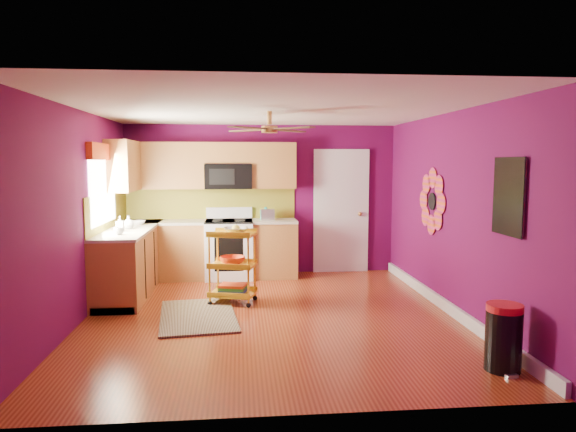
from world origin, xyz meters
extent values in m
plane|color=maroon|center=(0.00, 0.00, 0.00)|extent=(5.00, 5.00, 0.00)
cube|color=#5A0A44|center=(0.00, 2.50, 1.25)|extent=(4.50, 0.04, 2.50)
cube|color=#5A0A44|center=(0.00, -2.50, 1.25)|extent=(4.50, 0.04, 2.50)
cube|color=#5A0A44|center=(-2.25, 0.00, 1.25)|extent=(0.04, 5.00, 2.50)
cube|color=#5A0A44|center=(2.25, 0.00, 1.25)|extent=(0.04, 5.00, 2.50)
cube|color=silver|center=(0.00, 0.00, 2.50)|extent=(4.50, 5.00, 0.04)
cube|color=white|center=(2.22, 0.00, 0.07)|extent=(0.05, 4.90, 0.14)
cube|color=brown|center=(-1.95, 1.35, 0.45)|extent=(0.60, 2.30, 0.90)
cube|color=brown|center=(-0.85, 2.20, 0.45)|extent=(2.80, 0.60, 0.90)
cube|color=beige|center=(-1.95, 1.35, 0.92)|extent=(0.63, 2.30, 0.04)
cube|color=beige|center=(-0.85, 2.20, 0.92)|extent=(2.80, 0.63, 0.04)
cube|color=black|center=(-1.95, 1.35, 0.05)|extent=(0.54, 2.30, 0.10)
cube|color=black|center=(-0.85, 2.20, 0.05)|extent=(2.80, 0.54, 0.10)
cube|color=white|center=(-0.55, 2.17, 0.46)|extent=(0.76, 0.66, 0.92)
cube|color=black|center=(-0.55, 2.17, 0.93)|extent=(0.76, 0.62, 0.03)
cube|color=white|center=(-0.55, 2.45, 1.04)|extent=(0.76, 0.06, 0.18)
cube|color=black|center=(-0.55, 1.84, 0.45)|extent=(0.45, 0.02, 0.55)
cube|color=brown|center=(-1.59, 2.33, 1.83)|extent=(1.32, 0.33, 0.75)
cube|color=brown|center=(0.19, 2.33, 1.83)|extent=(0.72, 0.33, 0.75)
cube|color=brown|center=(-0.55, 2.33, 2.03)|extent=(0.76, 0.33, 0.34)
cube|color=brown|center=(-2.08, 1.85, 1.83)|extent=(0.33, 1.30, 0.75)
cube|color=black|center=(-0.55, 2.30, 1.65)|extent=(0.76, 0.38, 0.40)
cube|color=brown|center=(-0.85, 2.49, 1.20)|extent=(2.80, 0.01, 0.51)
cube|color=brown|center=(-2.24, 1.35, 1.20)|extent=(0.01, 2.30, 0.51)
cube|color=white|center=(-2.23, 1.05, 1.55)|extent=(0.03, 1.20, 1.00)
cube|color=red|center=(-2.20, 1.05, 2.02)|extent=(0.08, 1.35, 0.22)
cube|color=white|center=(1.35, 2.48, 1.02)|extent=(0.85, 0.04, 2.05)
cube|color=white|center=(1.35, 2.46, 1.02)|extent=(0.95, 0.02, 2.15)
sphere|color=#BF8C3F|center=(1.67, 2.42, 1.00)|extent=(0.07, 0.07, 0.07)
cylinder|color=black|center=(2.23, 0.60, 1.35)|extent=(0.01, 0.24, 0.24)
cube|color=#1C7BB7|center=(2.23, -1.40, 1.55)|extent=(0.03, 0.52, 0.72)
cube|color=black|center=(2.21, -1.40, 1.55)|extent=(0.01, 0.56, 0.76)
cylinder|color=#BF8C3F|center=(0.00, 0.20, 2.42)|extent=(0.06, 0.06, 0.16)
cylinder|color=#BF8C3F|center=(0.00, 0.20, 2.28)|extent=(0.20, 0.20, 0.08)
cube|color=#4C2D19|center=(0.27, 0.47, 2.28)|extent=(0.47, 0.47, 0.01)
cube|color=#4C2D19|center=(-0.27, 0.47, 2.28)|extent=(0.47, 0.47, 0.01)
cube|color=#4C2D19|center=(-0.27, -0.07, 2.28)|extent=(0.47, 0.47, 0.01)
cube|color=#4C2D19|center=(0.27, -0.07, 2.28)|extent=(0.47, 0.47, 0.01)
cube|color=black|center=(-0.89, 0.06, 0.01)|extent=(1.05, 1.55, 0.02)
cylinder|color=yellow|center=(-0.78, 0.53, 0.50)|extent=(0.03, 0.03, 0.91)
cylinder|color=yellow|center=(-0.27, 0.39, 0.50)|extent=(0.03, 0.03, 0.91)
cylinder|color=yellow|center=(-0.68, 0.88, 0.50)|extent=(0.03, 0.03, 0.91)
cylinder|color=yellow|center=(-0.18, 0.74, 0.50)|extent=(0.03, 0.03, 0.91)
sphere|color=black|center=(-0.78, 0.53, 0.03)|extent=(0.06, 0.06, 0.06)
sphere|color=black|center=(-0.27, 0.39, 0.03)|extent=(0.06, 0.06, 0.06)
sphere|color=black|center=(-0.68, 0.88, 0.03)|extent=(0.06, 0.06, 0.06)
sphere|color=black|center=(-0.18, 0.74, 0.03)|extent=(0.06, 0.06, 0.06)
cube|color=yellow|center=(-0.48, 0.63, 0.93)|extent=(0.68, 0.56, 0.03)
cube|color=yellow|center=(-0.48, 0.63, 0.51)|extent=(0.68, 0.56, 0.03)
cube|color=yellow|center=(-0.48, 0.63, 0.13)|extent=(0.68, 0.56, 0.03)
imported|color=beige|center=(-0.42, 0.62, 0.98)|extent=(0.40, 0.40, 0.08)
sphere|color=yellow|center=(-0.42, 0.62, 1.01)|extent=(0.11, 0.11, 0.11)
imported|color=red|center=(-0.48, 0.63, 0.58)|extent=(0.41, 0.41, 0.10)
cube|color=navy|center=(-0.48, 0.63, 0.17)|extent=(0.40, 0.34, 0.04)
cube|color=#267233|center=(-0.48, 0.63, 0.21)|extent=(0.40, 0.34, 0.04)
cube|color=red|center=(-0.48, 0.63, 0.24)|extent=(0.40, 0.34, 0.03)
cylinder|color=black|center=(1.99, -1.85, 0.27)|extent=(0.37, 0.37, 0.55)
cylinder|color=red|center=(1.99, -1.85, 0.58)|extent=(0.32, 0.32, 0.06)
cube|color=beige|center=(1.99, -2.01, 0.01)|extent=(0.12, 0.07, 0.03)
cylinder|color=teal|center=(0.05, 2.24, 1.02)|extent=(0.18, 0.18, 0.16)
sphere|color=teal|center=(0.05, 2.24, 1.12)|extent=(0.06, 0.06, 0.06)
cube|color=beige|center=(0.08, 2.18, 1.03)|extent=(0.22, 0.15, 0.18)
imported|color=#EA3F72|center=(-2.00, 0.98, 1.05)|extent=(0.10, 0.10, 0.21)
imported|color=white|center=(-1.95, 1.27, 1.03)|extent=(0.14, 0.14, 0.19)
imported|color=white|center=(-1.91, 1.75, 0.97)|extent=(0.23, 0.23, 0.06)
imported|color=white|center=(-1.94, 0.66, 0.99)|extent=(0.13, 0.13, 0.10)
camera|label=1|loc=(-0.37, -6.13, 1.88)|focal=32.00mm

